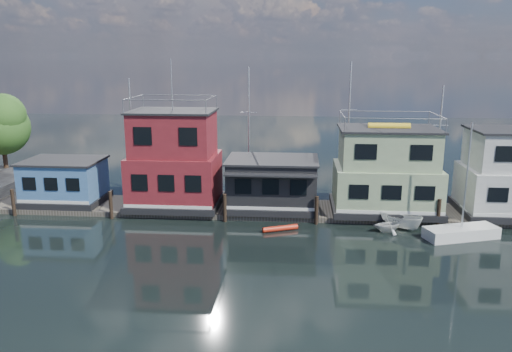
# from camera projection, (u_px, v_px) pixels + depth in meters

# --- Properties ---
(ground) EXTENTS (160.00, 160.00, 0.00)m
(ground) POSITION_uv_depth(u_px,v_px,m) (270.00, 274.00, 29.26)
(ground) COLOR black
(ground) RESTS_ON ground
(dock) EXTENTS (48.00, 5.00, 0.40)m
(dock) POSITION_uv_depth(u_px,v_px,m) (278.00, 210.00, 40.84)
(dock) COLOR #595147
(dock) RESTS_ON ground
(houseboat_blue) EXTENTS (6.40, 4.90, 3.66)m
(houseboat_blue) POSITION_uv_depth(u_px,v_px,m) (64.00, 181.00, 41.86)
(houseboat_blue) COLOR black
(houseboat_blue) RESTS_ON dock
(houseboat_red) EXTENTS (7.40, 5.90, 11.86)m
(houseboat_red) POSITION_uv_depth(u_px,v_px,m) (175.00, 161.00, 40.63)
(houseboat_red) COLOR black
(houseboat_red) RESTS_ON dock
(houseboat_dark) EXTENTS (7.40, 6.10, 4.06)m
(houseboat_dark) POSITION_uv_depth(u_px,v_px,m) (272.00, 183.00, 40.34)
(houseboat_dark) COLOR black
(houseboat_dark) RESTS_ON dock
(houseboat_green) EXTENTS (8.40, 5.90, 7.03)m
(houseboat_green) POSITION_uv_depth(u_px,v_px,m) (386.00, 172.00, 39.35)
(houseboat_green) COLOR black
(houseboat_green) RESTS_ON dock
(pilings) EXTENTS (42.28, 0.28, 2.20)m
(pilings) POSITION_uv_depth(u_px,v_px,m) (272.00, 209.00, 37.94)
(pilings) COLOR #2D2116
(pilings) RESTS_ON ground
(background_masts) EXTENTS (36.40, 0.16, 12.00)m
(background_masts) POSITION_uv_depth(u_px,v_px,m) (334.00, 135.00, 45.01)
(background_masts) COLOR silver
(background_masts) RESTS_ON ground
(motorboat) EXTENTS (3.40, 2.88, 1.27)m
(motorboat) POSITION_uv_depth(u_px,v_px,m) (401.00, 221.00, 36.66)
(motorboat) COLOR white
(motorboat) RESTS_ON ground
(dinghy_white) EXTENTS (2.65, 2.45, 1.16)m
(dinghy_white) POSITION_uv_depth(u_px,v_px,m) (388.00, 224.00, 36.13)
(dinghy_white) COLOR silver
(dinghy_white) RESTS_ON ground
(red_kayak) EXTENTS (2.63, 1.39, 0.39)m
(red_kayak) POSITION_uv_depth(u_px,v_px,m) (280.00, 228.00, 36.40)
(red_kayak) COLOR red
(red_kayak) RESTS_ON ground
(day_sailer) EXTENTS (5.45, 3.26, 8.16)m
(day_sailer) POSITION_uv_depth(u_px,v_px,m) (461.00, 232.00, 34.90)
(day_sailer) COLOR silver
(day_sailer) RESTS_ON ground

